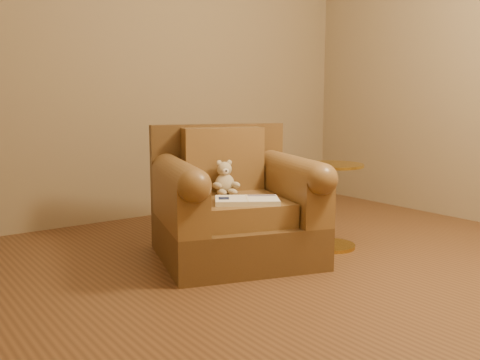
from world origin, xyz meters
TOP-DOWN VIEW (x-y plane):
  - floor at (0.00, 0.00)m, footprint 4.00×4.00m
  - armchair at (-0.10, 0.64)m, footprint 1.10×1.07m
  - teddy_bear at (-0.11, 0.72)m, footprint 0.16×0.18m
  - guidebook at (-0.18, 0.40)m, footprint 0.42×0.38m
  - side_table at (0.52, 0.42)m, footprint 0.39×0.39m

SIDE VIEW (x-z plane):
  - floor at x=0.00m, z-range 0.00..0.00m
  - side_table at x=0.52m, z-range 0.02..0.57m
  - armchair at x=-0.10m, z-range -0.09..0.71m
  - guidebook at x=-0.18m, z-range 0.38..0.41m
  - teddy_bear at x=-0.11m, z-range 0.36..0.57m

